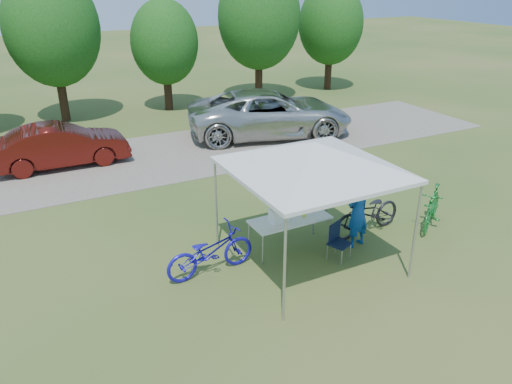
% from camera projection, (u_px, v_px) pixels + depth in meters
% --- Properties ---
extents(ground, '(100.00, 100.00, 0.00)m').
position_uv_depth(ground, '(308.00, 261.00, 10.89)').
color(ground, '#2D5119').
rests_on(ground, ground).
extents(gravel_strip, '(24.00, 5.00, 0.02)m').
position_uv_depth(gravel_strip, '(183.00, 153.00, 17.39)').
color(gravel_strip, gray).
rests_on(gravel_strip, ground).
extents(canopy, '(4.53, 4.53, 3.00)m').
position_uv_depth(canopy, '(314.00, 145.00, 9.82)').
color(canopy, '#A5A5AA').
rests_on(canopy, ground).
extents(treeline, '(24.89, 4.28, 6.30)m').
position_uv_depth(treeline, '(122.00, 31.00, 20.76)').
color(treeline, '#382314').
rests_on(treeline, ground).
extents(folding_table, '(1.82, 0.76, 0.75)m').
position_uv_depth(folding_table, '(290.00, 220.00, 11.13)').
color(folding_table, white).
rests_on(folding_table, ground).
extents(folding_chair, '(0.53, 0.56, 0.80)m').
position_uv_depth(folding_chair, '(337.00, 238.00, 10.85)').
color(folding_chair, black).
rests_on(folding_chair, ground).
extents(cooler, '(0.42, 0.28, 0.30)m').
position_uv_depth(cooler, '(279.00, 215.00, 10.93)').
color(cooler, white).
rests_on(cooler, folding_table).
extents(ice_cream_cup, '(0.08, 0.08, 0.06)m').
position_uv_depth(ice_cream_cup, '(304.00, 215.00, 11.20)').
color(ice_cream_cup, '#D4E435').
rests_on(ice_cream_cup, folding_table).
extents(cyclist, '(0.69, 0.52, 1.70)m').
position_uv_depth(cyclist, '(358.00, 212.00, 11.19)').
color(cyclist, navy).
rests_on(cyclist, ground).
extents(bike_blue, '(1.99, 0.82, 1.02)m').
position_uv_depth(bike_blue, '(210.00, 251.00, 10.26)').
color(bike_blue, '#1B14B2').
rests_on(bike_blue, ground).
extents(bike_green, '(1.66, 1.35, 1.02)m').
position_uv_depth(bike_green, '(432.00, 207.00, 12.21)').
color(bike_green, '#19712A').
rests_on(bike_green, ground).
extents(bike_dark, '(2.07, 0.91, 1.05)m').
position_uv_depth(bike_dark, '(368.00, 213.00, 11.85)').
color(bike_dark, black).
rests_on(bike_dark, ground).
extents(minivan, '(6.74, 4.46, 1.72)m').
position_uv_depth(minivan, '(270.00, 113.00, 18.93)').
color(minivan, silver).
rests_on(minivan, gravel_strip).
extents(sedan, '(4.16, 1.49, 1.36)m').
position_uv_depth(sedan, '(61.00, 145.00, 15.96)').
color(sedan, '#52120D').
rests_on(sedan, gravel_strip).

